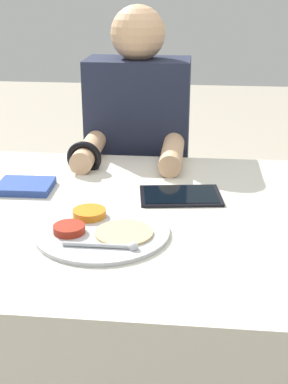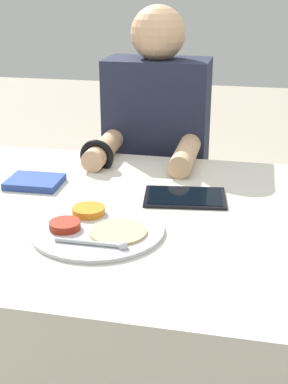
% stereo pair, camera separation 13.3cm
% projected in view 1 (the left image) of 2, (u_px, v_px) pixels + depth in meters
% --- Properties ---
extents(dining_table, '(1.09, 0.93, 0.78)m').
position_uv_depth(dining_table, '(114.00, 337.00, 1.51)').
color(dining_table, beige).
rests_on(dining_table, ground_plane).
extents(thali_tray, '(0.32, 0.32, 0.03)m').
position_uv_depth(thali_tray, '(100.00, 230.00, 1.25)').
color(thali_tray, '#B7BABF').
rests_on(thali_tray, dining_table).
extents(red_notebook, '(0.16, 0.13, 0.02)m').
position_uv_depth(red_notebook, '(25.00, 187.00, 1.51)').
color(red_notebook, silver).
rests_on(red_notebook, dining_table).
extents(tablet_device, '(0.24, 0.17, 0.01)m').
position_uv_depth(tablet_device, '(180.00, 196.00, 1.46)').
color(tablet_device, black).
rests_on(tablet_device, dining_table).
extents(person_diner, '(0.37, 0.46, 1.26)m').
position_uv_depth(person_diner, '(138.00, 191.00, 2.00)').
color(person_diner, black).
rests_on(person_diner, ground_plane).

